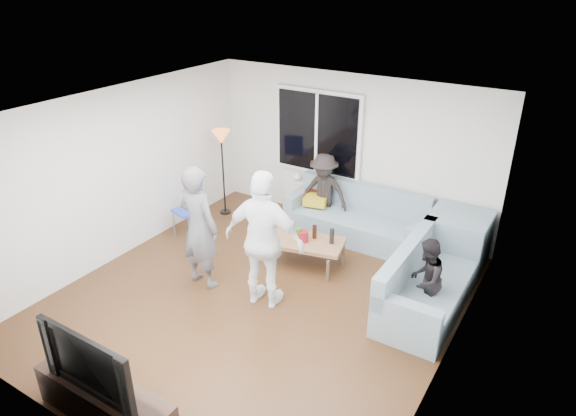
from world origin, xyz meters
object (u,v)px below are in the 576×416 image
Objects in this scene: sofa_back_section at (356,215)px; floor_lamp at (223,173)px; player_right at (264,241)px; television at (97,358)px; player_left at (199,227)px; spectator_back at (323,192)px; coffee_table at (306,252)px; sofa_right_section at (430,280)px; tv_console at (106,403)px; side_chair at (187,211)px; spectator_right at (426,280)px.

sofa_back_section is 1.47× the size of floor_lamp.
player_right is 2.49m from television.
player_left reaches higher than spectator_back.
player_right reaches higher than player_left.
coffee_table is at bearing -124.82° from player_left.
television is at bearing -92.54° from spectator_back.
sofa_right_section is (1.64, -1.25, 0.00)m from sofa_back_section.
television is at bearing 148.95° from sofa_right_section.
sofa_back_section is 1.44× the size of tv_console.
television is at bearing 113.08° from player_left.
sofa_right_section is 4.11m from tv_console.
side_chair is 3.93m from television.
sofa_back_section is at bearing 45.72° from side_chair.
side_chair is at bearing -146.23° from spectator_back.
player_left is 1.03m from player_right.
player_left is 2.50m from spectator_back.
player_left is at bearing -129.51° from coffee_table.
sofa_back_section is 4.80m from tv_console.
sofa_back_section is at bearing -132.16° from spectator_right.
sofa_back_section is 0.68m from spectator_back.
sofa_back_section is 2.37m from player_right.
coffee_table is 1.97m from spectator_right.
spectator_back is at bearing 91.81° from television.
television reaches higher than tv_console.
player_right reaches higher than tv_console.
tv_console is (1.95, -3.39, -0.21)m from side_chair.
coffee_table is 2.36m from floor_lamp.
floor_lamp reaches higher than spectator_right.
sofa_back_section and sofa_right_section have the same top height.
side_chair is at bearing -174.07° from coffee_table.
coffee_table is 0.82× the size of spectator_back.
sofa_back_section is 4.81m from television.
player_left is (-1.28, -2.38, 0.47)m from sofa_back_section.
sofa_right_section is 1.28× the size of floor_lamp.
floor_lamp is at bearing -170.70° from sofa_back_section.
player_right is (1.03, 0.08, 0.06)m from player_left.
sofa_right_section is 1.93m from coffee_table.
spectator_right is 2.73m from spectator_back.
coffee_table is at bearing 86.71° from television.
sofa_right_section is 4.17m from floor_lamp.
player_right is 2.37m from spectator_back.
side_chair reaches higher than tv_console.
sofa_back_section is at bearing 52.67° from sofa_right_section.
side_chair is at bearing -36.03° from player_left.
sofa_right_section is at bearing -2.75° from coffee_table.
side_chair is at bearing -30.15° from player_right.
television reaches higher than spectator_right.
sofa_back_section is 2.80m from side_chair.
player_left is at bearing 108.39° from tv_console.
side_chair is 0.48× the size of player_left.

